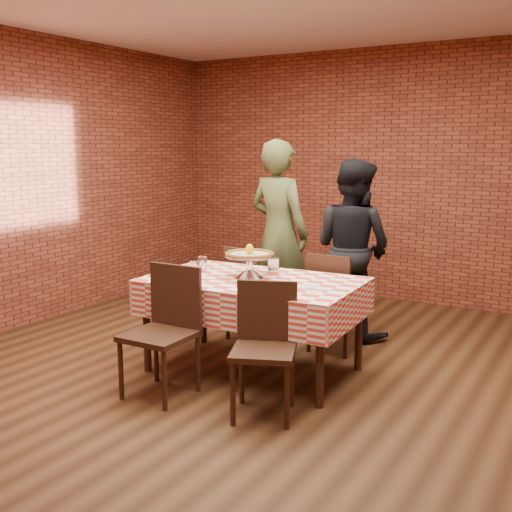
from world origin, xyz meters
name	(u,v)px	position (x,y,z in m)	size (l,w,h in m)	color
ground	(256,379)	(0.00, 0.00, 0.00)	(6.00, 6.00, 0.00)	black
back_wall	(389,176)	(0.00, 3.00, 1.45)	(5.50, 5.50, 0.00)	maroon
table	(253,326)	(-0.11, 0.15, 0.38)	(1.65, 0.99, 0.75)	#372014
tablecloth	(253,296)	(-0.11, 0.15, 0.62)	(1.68, 1.02, 0.28)	red
pizza_stand	(250,266)	(-0.17, 0.18, 0.85)	(0.40, 0.40, 0.18)	silver
pizza	(250,255)	(-0.17, 0.18, 0.94)	(0.39, 0.39, 0.03)	beige
lemon	(250,249)	(-0.17, 0.18, 0.99)	(0.06, 0.06, 0.08)	yellow
water_glass_left	(195,268)	(-0.57, 0.01, 0.82)	(0.08, 0.08, 0.12)	white
water_glass_right	(202,264)	(-0.64, 0.20, 0.82)	(0.08, 0.08, 0.12)	white
side_plate	(304,287)	(0.37, 0.09, 0.76)	(0.15, 0.15, 0.01)	white
sweetener_packet_a	(313,291)	(0.48, 0.01, 0.76)	(0.05, 0.04, 0.01)	white
sweetener_packet_b	(320,292)	(0.53, 0.01, 0.76)	(0.05, 0.04, 0.01)	white
condiment_caddy	(274,266)	(-0.08, 0.43, 0.82)	(0.09, 0.07, 0.13)	silver
chair_near_left	(159,333)	(-0.43, -0.62, 0.47)	(0.45, 0.45, 0.94)	#372014
chair_near_right	(263,352)	(0.38, -0.54, 0.45)	(0.41, 0.41, 0.89)	#372014
chair_far_left	(254,293)	(-0.54, 0.86, 0.44)	(0.41, 0.41, 0.88)	#372014
chair_far_right	(336,301)	(0.24, 0.97, 0.44)	(0.40, 0.40, 0.88)	#372014
diner_olive	(279,233)	(-0.60, 1.45, 0.93)	(0.68, 0.44, 1.86)	#49522C
diner_black	(352,248)	(0.18, 1.47, 0.84)	(0.81, 0.63, 1.68)	black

